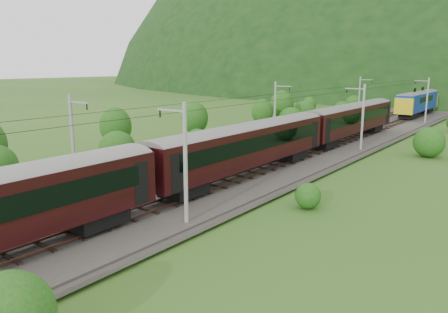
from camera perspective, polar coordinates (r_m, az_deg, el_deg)
The scene contains 14 objects.
ground at distance 33.90m, azimuth -12.75°, elevation -6.61°, with size 600.00×600.00×0.00m, color #2C5B1C.
railbed at distance 40.66m, azimuth -1.92°, elevation -2.97°, with size 14.00×220.00×0.30m, color #38332D.
track_left at distance 42.12m, azimuth -4.45°, elevation -2.16°, with size 2.40×220.00×0.27m.
track_right at distance 39.18m, azimuth 0.80°, elevation -3.21°, with size 2.40×220.00×0.27m.
catenary_left at distance 61.19m, azimuth 6.73°, elevation 6.14°, with size 2.54×192.28×8.00m.
catenary_right at distance 55.99m, azimuth 17.60°, elevation 5.13°, with size 2.54×192.28×8.00m.
overhead_wires at distance 39.45m, azimuth -1.99°, elevation 6.83°, with size 4.83×198.00×0.03m.
mountain_ridge at distance 351.79m, azimuth 13.24°, elevation 9.93°, with size 336.00×280.00×132.00m, color black.
train at distance 30.80m, azimuth -10.88°, elevation -0.89°, with size 3.33×159.72×5.81m.
hazard_post_near at distance 84.43m, azimuth 19.58°, elevation 4.80°, with size 0.17×0.17×1.61m, color red.
hazard_post_far at distance 71.14m, azimuth 16.94°, elevation 3.76°, with size 0.17×0.17×1.61m, color red.
signal at distance 73.50m, azimuth 13.68°, elevation 4.54°, with size 0.24×0.24×2.13m.
vegetation_left at distance 57.99m, azimuth -5.73°, elevation 3.90°, with size 12.97×143.85×6.32m.
vegetation_right at distance 44.81m, azimuth 19.89°, elevation -0.52°, with size 6.93×102.30×3.18m.
Camera 1 is at (24.92, -20.38, 10.63)m, focal length 35.00 mm.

